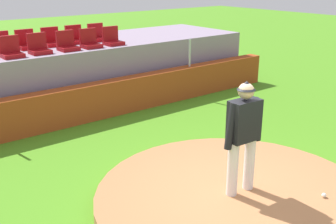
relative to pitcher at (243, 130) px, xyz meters
The scene contains 17 objects.
ground_plane 1.28m from the pitcher, behind, with size 60.00×60.00×0.00m, color #498B1C.
pitchers_mound 1.18m from the pitcher, behind, with size 4.57×4.57×0.20m, color #AC7045.
pitcher is the anchor object (origin of this frame).
baseball 1.67m from the pitcher, 47.08° to the right, with size 0.07×0.07×0.07m, color white.
brick_barrier 5.14m from the pitcher, 90.95° to the left, with size 12.78×0.40×0.92m, color #9F3F19.
fence_post_right 6.07m from the pitcher, 56.64° to the left, with size 0.06×0.06×0.80m, color silver.
bleacher_platform 7.03m from the pitcher, 90.68° to the left, with size 12.08×3.03×1.66m, color gray.
stadium_chair_0 6.21m from the pitcher, 104.11° to the left, with size 0.48×0.44×0.50m.
stadium_chair_1 6.12m from the pitcher, 97.63° to the left, with size 0.48×0.44×0.50m.
stadium_chair_2 6.05m from the pitcher, 90.55° to the left, with size 0.48×0.44×0.50m.
stadium_chair_3 6.07m from the pitcher, 84.35° to the left, with size 0.48×0.44×0.50m.
stadium_chair_4 6.19m from the pitcher, 77.86° to the left, with size 0.48×0.44×0.50m.
stadium_chair_5 7.09m from the pitcher, 101.88° to the left, with size 0.48×0.44×0.50m.
stadium_chair_6 6.96m from the pitcher, 96.68° to the left, with size 0.48×0.44×0.50m.
stadium_chair_7 6.94m from the pitcher, 90.79° to the left, with size 0.48×0.44×0.50m.
stadium_chair_8 6.99m from the pitcher, 84.90° to the left, with size 0.48×0.44×0.50m.
stadium_chair_9 7.06m from the pitcher, 79.22° to the left, with size 0.48×0.44×0.50m.
Camera 1 is at (-4.45, -3.86, 3.57)m, focal length 43.49 mm.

